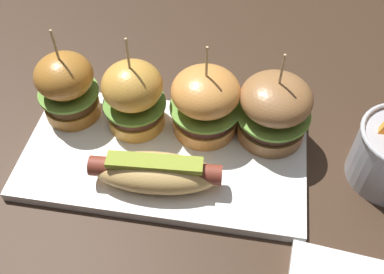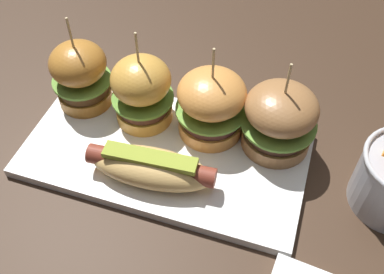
# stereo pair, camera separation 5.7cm
# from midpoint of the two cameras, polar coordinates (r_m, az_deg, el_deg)

# --- Properties ---
(ground_plane) EXTENTS (3.00, 3.00, 0.00)m
(ground_plane) POSITION_cam_midpoint_polar(r_m,az_deg,el_deg) (0.62, -6.14, -2.97)
(ground_plane) COLOR #382619
(platter_main) EXTENTS (0.38, 0.20, 0.01)m
(platter_main) POSITION_cam_midpoint_polar(r_m,az_deg,el_deg) (0.61, -6.19, -2.57)
(platter_main) COLOR white
(platter_main) RESTS_ON ground
(hot_dog) EXTENTS (0.17, 0.07, 0.05)m
(hot_dog) POSITION_cam_midpoint_polar(r_m,az_deg,el_deg) (0.56, -7.17, -4.67)
(hot_dog) COLOR #DDAF63
(hot_dog) RESTS_ON platter_main
(slider_far_left) EXTENTS (0.08, 0.08, 0.15)m
(slider_far_left) POSITION_cam_midpoint_polar(r_m,az_deg,el_deg) (0.65, -18.15, 5.98)
(slider_far_left) COLOR #B2712B
(slider_far_left) RESTS_ON platter_main
(slider_center_left) EXTENTS (0.09, 0.09, 0.15)m
(slider_center_left) POSITION_cam_midpoint_polar(r_m,az_deg,el_deg) (0.61, -10.14, 5.01)
(slider_center_left) COLOR gold
(slider_center_left) RESTS_ON platter_main
(slider_center_right) EXTENTS (0.10, 0.10, 0.14)m
(slider_center_right) POSITION_cam_midpoint_polar(r_m,az_deg,el_deg) (0.60, -1.00, 4.30)
(slider_center_right) COLOR #D78C41
(slider_center_right) RESTS_ON platter_main
(slider_far_right) EXTENTS (0.10, 0.10, 0.14)m
(slider_far_right) POSITION_cam_midpoint_polar(r_m,az_deg,el_deg) (0.60, 7.77, 3.39)
(slider_far_right) COLOR #99683C
(slider_far_right) RESTS_ON platter_main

